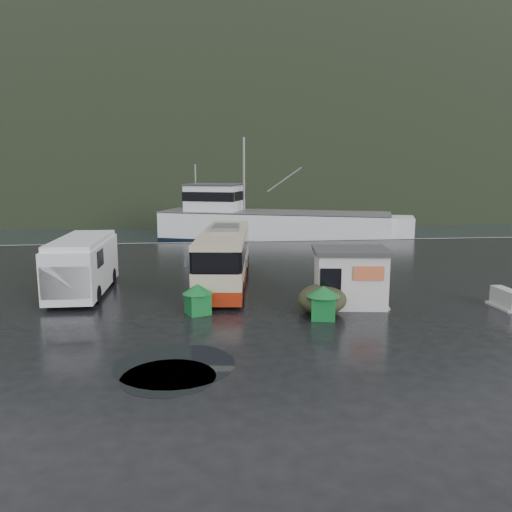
{
  "coord_description": "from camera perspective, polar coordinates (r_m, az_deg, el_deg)",
  "views": [
    {
      "loc": [
        -0.76,
        -22.07,
        6.1
      ],
      "look_at": [
        2.09,
        3.1,
        1.7
      ],
      "focal_mm": 35.0,
      "sensor_mm": 36.0,
      "label": 1
    }
  ],
  "objects": [
    {
      "name": "ticket_kiosk",
      "position": [
        23.26,
        10.59,
        -5.52
      ],
      "size": [
        3.66,
        2.98,
        2.61
      ],
      "primitive_type": null,
      "rotation": [
        0.0,
        0.0,
        -0.14
      ],
      "color": "silver",
      "rests_on": "ground"
    },
    {
      "name": "coach_bus",
      "position": [
        27.24,
        -3.57,
        -3.11
      ],
      "size": [
        4.1,
        11.16,
        3.08
      ],
      "primitive_type": null,
      "rotation": [
        0.0,
        0.0,
        -0.12
      ],
      "color": "#C0B191",
      "rests_on": "ground"
    },
    {
      "name": "ground",
      "position": [
        22.91,
        -4.34,
        -5.61
      ],
      "size": [
        160.0,
        160.0,
        0.0
      ],
      "primitive_type": "plane",
      "color": "black",
      "rests_on": "ground"
    },
    {
      "name": "white_van",
      "position": [
        26.37,
        -18.98,
        -4.07
      ],
      "size": [
        2.39,
        6.81,
        2.84
      ],
      "primitive_type": null,
      "rotation": [
        0.0,
        0.0,
        -0.01
      ],
      "color": "silver",
      "rests_on": "ground"
    },
    {
      "name": "harbor_water",
      "position": [
        132.22,
        -6.16,
        7.15
      ],
      "size": [
        300.0,
        180.0,
        0.02
      ],
      "primitive_type": "cube",
      "color": "black",
      "rests_on": "ground"
    },
    {
      "name": "fishing_trawler",
      "position": [
        49.9,
        2.05,
        2.82
      ],
      "size": [
        27.04,
        14.64,
        10.66
      ],
      "primitive_type": null,
      "rotation": [
        0.0,
        0.0,
        -0.35
      ],
      "color": "silver",
      "rests_on": "ground"
    },
    {
      "name": "jersey_barrier_c",
      "position": [
        25.04,
        26.57,
        -5.31
      ],
      "size": [
        0.9,
        1.74,
        0.86
      ],
      "primitive_type": null,
      "rotation": [
        0.0,
        0.0,
        0.02
      ],
      "color": "#999993",
      "rests_on": "ground"
    },
    {
      "name": "waste_bin_right",
      "position": [
        21.02,
        7.64,
        -7.1
      ],
      "size": [
        1.2,
        1.2,
        1.39
      ],
      "primitive_type": null,
      "rotation": [
        0.0,
        0.0,
        -0.22
      ],
      "color": "#116429",
      "rests_on": "ground"
    },
    {
      "name": "dome_tent",
      "position": [
        21.99,
        7.54,
        -6.34
      ],
      "size": [
        2.86,
        3.42,
        1.16
      ],
      "primitive_type": null,
      "rotation": [
        0.0,
        0.0,
        -0.29
      ],
      "color": "#31351F",
      "rests_on": "ground"
    },
    {
      "name": "headland",
      "position": [
        272.35,
        -4.23,
        8.54
      ],
      "size": [
        780.0,
        540.0,
        570.0
      ],
      "primitive_type": "ellipsoid",
      "color": "black",
      "rests_on": "ground"
    },
    {
      "name": "puddles",
      "position": [
        16.05,
        -9.51,
        -12.6
      ],
      "size": [
        3.83,
        4.3,
        0.01
      ],
      "color": "black",
      "rests_on": "ground"
    },
    {
      "name": "jersey_barrier_b",
      "position": [
        23.92,
        10.75,
        -5.1
      ],
      "size": [
        0.84,
        1.52,
        0.73
      ],
      "primitive_type": null,
      "rotation": [
        0.0,
        0.0,
        -0.07
      ],
      "color": "#999993",
      "rests_on": "ground"
    },
    {
      "name": "quay_edge",
      "position": [
        42.52,
        -5.36,
        1.56
      ],
      "size": [
        160.0,
        0.6,
        1.5
      ],
      "primitive_type": "cube",
      "color": "#999993",
      "rests_on": "ground"
    },
    {
      "name": "waste_bin_left",
      "position": [
        21.64,
        -6.65,
        -6.59
      ],
      "size": [
        1.22,
        1.22,
        1.31
      ],
      "primitive_type": null,
      "rotation": [
        0.0,
        0.0,
        0.38
      ],
      "color": "#116429",
      "rests_on": "ground"
    },
    {
      "name": "jersey_barrier_a",
      "position": [
        23.43,
        13.75,
        -5.53
      ],
      "size": [
        1.05,
        1.7,
        0.79
      ],
      "primitive_type": null,
      "rotation": [
        0.0,
        0.0,
        -0.17
      ],
      "color": "#999993",
      "rests_on": "ground"
    }
  ]
}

